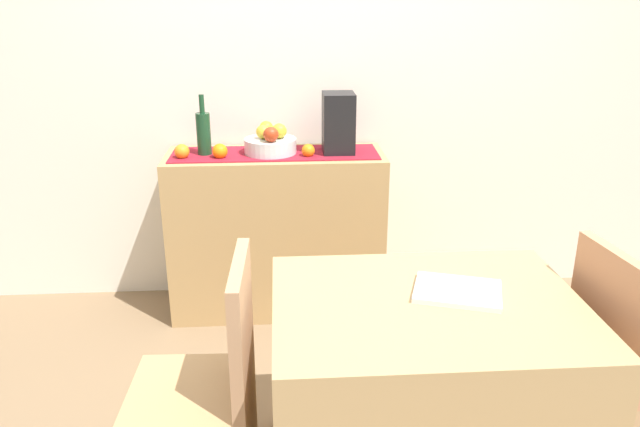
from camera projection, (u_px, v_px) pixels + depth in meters
name	position (u px, v px, depth m)	size (l,w,h in m)	color
ground_plane	(337.00, 408.00, 2.65)	(6.40, 6.40, 0.02)	#806549
room_wall_rear	(319.00, 56.00, 3.28)	(6.40, 0.06, 2.70)	silver
sideboard_console	(277.00, 233.00, 3.34)	(1.13, 0.42, 0.88)	tan
table_runner	(275.00, 153.00, 3.18)	(1.06, 0.32, 0.01)	maroon
fruit_bowl	(270.00, 146.00, 3.17)	(0.27, 0.27, 0.08)	silver
apple_left	(279.00, 131.00, 3.15)	(0.08, 0.08, 0.08)	gold
apple_upper	(271.00, 134.00, 3.07)	(0.08, 0.08, 0.08)	#B23618
apple_right	(266.00, 128.00, 3.22)	(0.07, 0.07, 0.07)	gold
apple_front	(263.00, 132.00, 3.14)	(0.07, 0.07, 0.07)	gold
wine_bottle	(204.00, 133.00, 3.12)	(0.07, 0.07, 0.31)	#183E24
coffee_maker	(338.00, 123.00, 3.15)	(0.16, 0.18, 0.31)	black
orange_loose_mid	(220.00, 151.00, 3.09)	(0.08, 0.08, 0.08)	orange
orange_loose_near_bowl	(182.00, 151.00, 3.08)	(0.08, 0.08, 0.08)	orange
orange_loose_far	(308.00, 151.00, 3.12)	(0.07, 0.07, 0.07)	orange
dining_table	(422.00, 398.00, 2.11)	(1.01, 0.78, 0.74)	tan
open_book	(458.00, 291.00, 2.03)	(0.28, 0.21, 0.02)	white
chair_by_corner	(632.00, 413.00, 2.19)	(0.44, 0.44, 0.90)	tan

